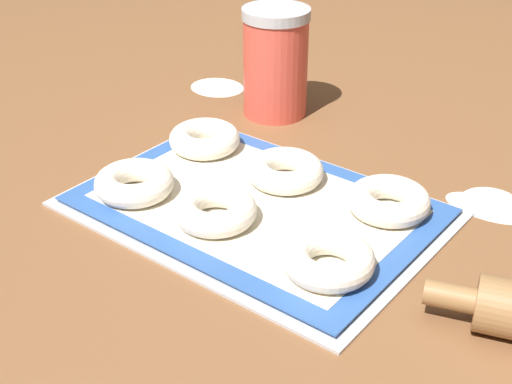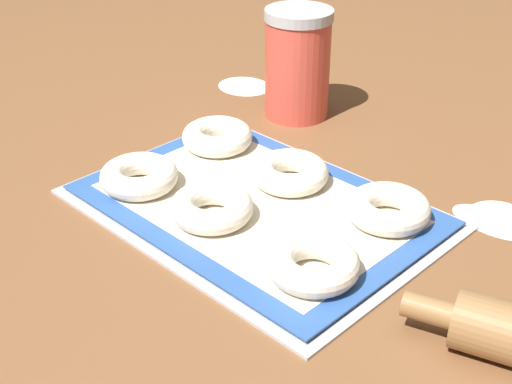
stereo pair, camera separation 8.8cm
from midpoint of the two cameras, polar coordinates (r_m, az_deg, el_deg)
The scene contains 13 objects.
ground_plane at distance 0.91m, azimuth -3.21°, elevation -1.16°, with size 2.80×2.80×0.00m, color brown.
baking_tray at distance 0.90m, azimuth -2.81°, elevation -1.34°, with size 0.45×0.32×0.01m.
baking_mat at distance 0.90m, azimuth -2.82°, elevation -1.05°, with size 0.42×0.29×0.00m.
bagel_front_left at distance 0.93m, azimuth -12.43°, elevation 0.64°, with size 0.10×0.10×0.03m.
bagel_front_center at distance 0.85m, azimuth -6.03°, elevation -1.62°, with size 0.10×0.10×0.03m.
bagel_front_right at distance 0.77m, azimuth 2.53°, elevation -5.52°, with size 0.10×0.10×0.03m.
bagel_back_left at distance 1.03m, azimuth -6.61°, elevation 4.19°, with size 0.10×0.10×0.03m.
bagel_back_center at distance 0.93m, azimuth -0.35°, elevation 1.64°, with size 0.10×0.10×0.03m.
bagel_back_right at distance 0.88m, azimuth 7.75°, elevation -0.78°, with size 0.10×0.10×0.03m.
flour_canister at distance 1.13m, azimuth -0.69°, elevation 10.29°, with size 0.11×0.11×0.17m.
flour_patch_near at distance 0.94m, azimuth 15.40°, elevation -1.23°, with size 0.11×0.06×0.00m.
flour_patch_far at distance 1.27m, azimuth -5.13°, elevation 8.35°, with size 0.10×0.09×0.00m.
flour_patch_side at distance 0.95m, azimuth 15.78°, elevation -0.77°, with size 0.08×0.08×0.00m.
Camera 1 is at (0.48, -0.61, 0.48)m, focal length 50.00 mm.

